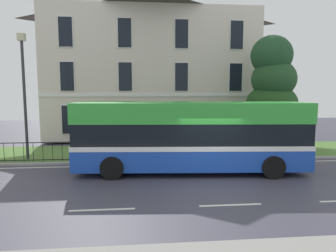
# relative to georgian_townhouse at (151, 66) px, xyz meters

# --- Properties ---
(ground_plane) EXTENTS (60.00, 56.00, 0.18)m
(ground_plane) POSITION_rel_georgian_townhouse_xyz_m (1.86, -14.43, -5.76)
(ground_plane) COLOR #403E4C
(georgian_townhouse) EXTENTS (15.58, 10.96, 11.19)m
(georgian_townhouse) POSITION_rel_georgian_townhouse_xyz_m (0.00, 0.00, 0.00)
(georgian_townhouse) COLOR beige
(georgian_townhouse) RESTS_ON ground_plane
(iron_verge_railing) EXTENTS (16.18, 0.04, 0.97)m
(iron_verge_railing) POSITION_rel_georgian_townhouse_xyz_m (-0.00, -10.86, -5.12)
(iron_verge_railing) COLOR black
(iron_verge_railing) RESTS_ON ground_plane
(evergreen_tree) EXTENTS (3.60, 3.61, 6.96)m
(evergreen_tree) POSITION_rel_georgian_townhouse_xyz_m (7.17, -7.94, -2.56)
(evergreen_tree) COLOR #423328
(evergreen_tree) RESTS_ON ground_plane
(single_decker_bus) EXTENTS (10.22, 3.26, 3.11)m
(single_decker_bus) POSITION_rel_georgian_townhouse_xyz_m (1.29, -12.94, -4.10)
(single_decker_bus) COLOR #1C48B8
(single_decker_bus) RESTS_ON ground_plane
(street_lamp_post) EXTENTS (0.36, 0.24, 6.30)m
(street_lamp_post) POSITION_rel_georgian_townhouse_xyz_m (-6.74, -10.21, -1.99)
(street_lamp_post) COLOR #333338
(street_lamp_post) RESTS_ON ground_plane
(litter_bin) EXTENTS (0.48, 0.48, 1.11)m
(litter_bin) POSITION_rel_georgian_townhouse_xyz_m (-0.43, -10.34, -5.07)
(litter_bin) COLOR #23472D
(litter_bin) RESTS_ON ground_plane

